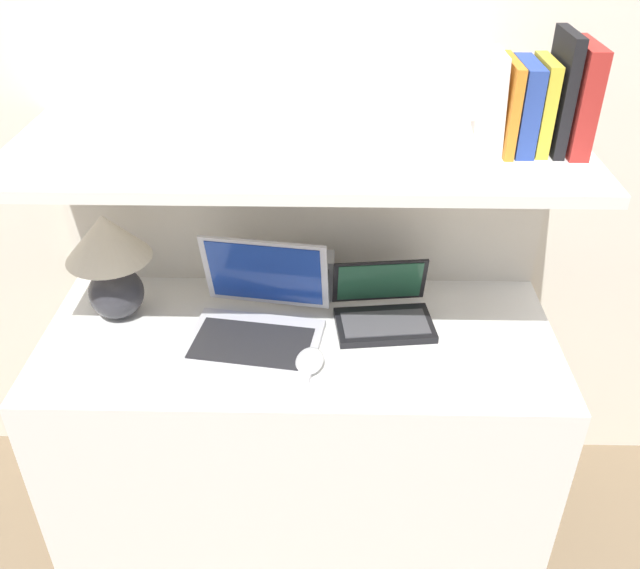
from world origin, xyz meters
TOP-DOWN VIEW (x-y plane):
  - wall_back at (0.00, 0.63)m, footprint 6.00×0.05m
  - desk at (0.00, 0.28)m, footprint 1.34×0.56m
  - back_riser at (0.00, 0.58)m, footprint 1.34×0.04m
  - shelf at (0.00, 0.35)m, footprint 1.34×0.51m
  - table_lamp at (-0.49, 0.38)m, footprint 0.22×0.22m
  - laptop_large at (-0.11, 0.28)m, footprint 0.38×0.35m
  - laptop_small at (0.22, 0.35)m, footprint 0.27×0.22m
  - computer_mouse at (0.03, 0.16)m, footprint 0.09×0.11m
  - router_box at (0.02, 0.48)m, footprint 0.14×0.08m
  - book_red at (0.62, 0.35)m, footprint 0.04×0.17m
  - book_black at (0.58, 0.35)m, footprint 0.02×0.15m
  - book_yellow at (0.54, 0.35)m, footprint 0.03×0.14m
  - book_blue at (0.50, 0.35)m, footprint 0.04×0.15m
  - book_orange at (0.47, 0.35)m, footprint 0.02×0.17m
  - book_white at (0.43, 0.35)m, footprint 0.05×0.12m

SIDE VIEW (x-z plane):
  - desk at x=0.00m, z-range 0.00..0.71m
  - back_riser at x=0.00m, z-range 0.00..1.18m
  - computer_mouse at x=0.03m, z-range 0.71..0.75m
  - laptop_small at x=0.22m, z-range 0.67..0.82m
  - laptop_large at x=-0.11m, z-range 0.64..0.88m
  - router_box at x=0.02m, z-range 0.71..0.84m
  - table_lamp at x=-0.49m, z-range 0.74..1.04m
  - shelf at x=0.00m, z-range 1.18..1.21m
  - wall_back at x=0.00m, z-range 0.00..2.40m
  - book_blue at x=0.50m, z-range 1.21..1.40m
  - book_orange at x=0.47m, z-range 1.21..1.40m
  - book_yellow at x=0.54m, z-range 1.21..1.41m
  - book_white at x=0.43m, z-range 1.21..1.42m
  - book_red at x=0.62m, z-range 1.21..1.44m
  - book_black at x=0.58m, z-range 1.21..1.46m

